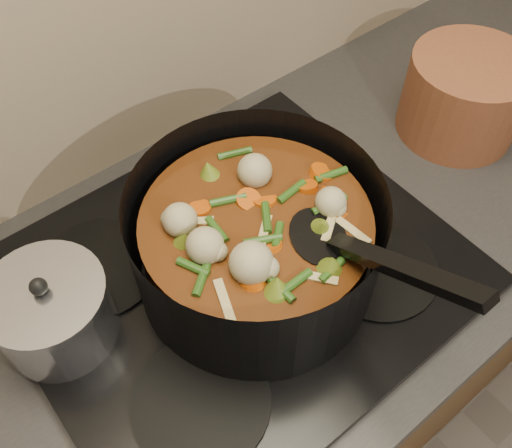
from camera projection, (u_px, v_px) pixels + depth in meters
counter at (244, 389)px, 1.22m from camera, size 2.64×0.64×0.91m
stovetop at (238, 272)px, 0.85m from camera, size 0.62×0.54×0.03m
stockpot at (257, 242)px, 0.78m from camera, size 0.39×0.49×0.25m
saucepan at (53, 312)px, 0.74m from camera, size 0.16×0.16×0.13m
terracotta_crock at (464, 96)px, 1.00m from camera, size 0.22×0.22×0.15m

